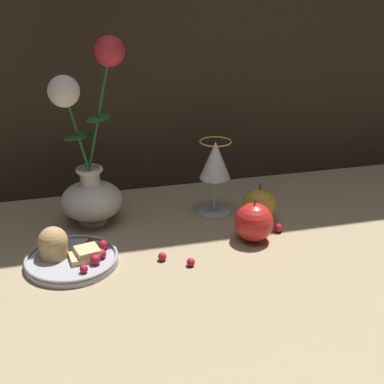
% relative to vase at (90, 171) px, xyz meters
% --- Properties ---
extents(ground_plane, '(2.40, 2.40, 0.00)m').
position_rel_vase_xyz_m(ground_plane, '(0.11, -0.10, -0.12)').
color(ground_plane, '#9E8966').
rests_on(ground_plane, ground).
extents(vase, '(0.15, 0.13, 0.38)m').
position_rel_vase_xyz_m(vase, '(0.00, 0.00, 0.00)').
color(vase, silver).
rests_on(vase, ground_plane).
extents(plate_with_pastries, '(0.17, 0.17, 0.07)m').
position_rel_vase_xyz_m(plate_with_pastries, '(-0.06, -0.16, -0.10)').
color(plate_with_pastries, '#A3A3A8').
rests_on(plate_with_pastries, ground_plane).
extents(wine_glass, '(0.07, 0.07, 0.16)m').
position_rel_vase_xyz_m(wine_glass, '(0.26, -0.01, -0.00)').
color(wine_glass, silver).
rests_on(wine_glass, ground_plane).
extents(apple_beside_vase, '(0.08, 0.08, 0.09)m').
position_rel_vase_xyz_m(apple_beside_vase, '(0.30, -0.16, -0.08)').
color(apple_beside_vase, red).
rests_on(apple_beside_vase, ground_plane).
extents(apple_near_glass, '(0.07, 0.07, 0.08)m').
position_rel_vase_xyz_m(apple_near_glass, '(0.34, -0.08, -0.08)').
color(apple_near_glass, '#B2932D').
rests_on(apple_near_glass, ground_plane).
extents(berry_near_plate, '(0.02, 0.02, 0.02)m').
position_rel_vase_xyz_m(berry_near_plate, '(0.36, -0.14, -0.11)').
color(berry_near_plate, '#AD192D').
rests_on(berry_near_plate, ground_plane).
extents(berry_front_center, '(0.02, 0.02, 0.02)m').
position_rel_vase_xyz_m(berry_front_center, '(0.15, -0.22, -0.11)').
color(berry_front_center, '#AD192D').
rests_on(berry_front_center, ground_plane).
extents(berry_by_glass_stem, '(0.02, 0.02, 0.02)m').
position_rel_vase_xyz_m(berry_by_glass_stem, '(0.10, -0.19, -0.11)').
color(berry_by_glass_stem, '#AD192D').
rests_on(berry_by_glass_stem, ground_plane).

